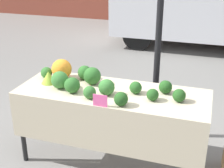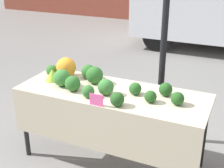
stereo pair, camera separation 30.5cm
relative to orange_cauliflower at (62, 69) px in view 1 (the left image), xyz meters
name	(u,v)px [view 1 (the left image)]	position (x,y,z in m)	size (l,w,h in m)	color
ground_plane	(112,160)	(0.63, -0.16, -0.93)	(40.00, 40.00, 0.00)	gray
tent_pole	(158,42)	(0.95, 0.47, 0.26)	(0.07, 0.07, 2.37)	black
market_table	(110,104)	(0.63, -0.22, -0.22)	(1.91, 0.71, 0.82)	beige
orange_cauliflower	(62,69)	(0.00, 0.00, 0.00)	(0.22, 0.22, 0.22)	orange
romanesco_head	(49,77)	(-0.07, -0.16, -0.04)	(0.16, 0.16, 0.13)	#93B238
broccoli_head_0	(136,88)	(0.86, -0.13, -0.05)	(0.12, 0.12, 0.12)	#285B23
broccoli_head_1	(85,72)	(0.24, 0.06, -0.03)	(0.15, 0.15, 0.15)	#2D6628
broccoli_head_2	(46,73)	(-0.17, -0.04, -0.05)	(0.12, 0.12, 0.12)	#336B2D
broccoli_head_3	(72,85)	(0.26, -0.30, -0.03)	(0.16, 0.16, 0.16)	#2D6628
broccoli_head_4	(107,87)	(0.60, -0.25, -0.03)	(0.16, 0.16, 0.16)	#387533
broccoli_head_5	(165,87)	(1.13, -0.04, -0.04)	(0.13, 0.13, 0.13)	#23511E
broccoli_head_6	(60,80)	(0.10, -0.24, -0.02)	(0.18, 0.18, 0.18)	#387533
broccoli_head_7	(90,92)	(0.47, -0.38, -0.05)	(0.12, 0.12, 0.12)	#336B2D
broccoli_head_8	(121,99)	(0.80, -0.43, -0.04)	(0.13, 0.13, 0.13)	#23511E
broccoli_head_9	(153,95)	(1.05, -0.23, -0.05)	(0.11, 0.11, 0.11)	#23511E
broccoli_head_10	(92,76)	(0.37, -0.04, -0.02)	(0.18, 0.18, 0.18)	#2D6628
broccoli_head_11	(179,95)	(1.28, -0.18, -0.05)	(0.12, 0.12, 0.12)	#23511E
price_sign	(100,101)	(0.63, -0.50, -0.05)	(0.13, 0.01, 0.11)	#F45B9E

